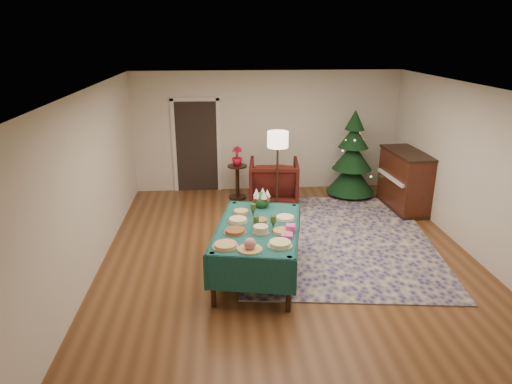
{
  "coord_description": "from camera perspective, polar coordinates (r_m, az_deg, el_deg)",
  "views": [
    {
      "loc": [
        -1.07,
        -6.65,
        3.45
      ],
      "look_at": [
        -0.51,
        0.35,
        1.01
      ],
      "focal_mm": 32.0,
      "sensor_mm": 36.0,
      "label": 1
    }
  ],
  "objects": [
    {
      "name": "side_table",
      "position": [
        10.01,
        -2.34,
        1.22
      ],
      "size": [
        0.42,
        0.42,
        0.75
      ],
      "color": "black",
      "rests_on": "ground"
    },
    {
      "name": "platter_3",
      "position": [
        6.45,
        -2.63,
        -4.92
      ],
      "size": [
        0.33,
        0.33,
        0.06
      ],
      "color": "silver",
      "rests_on": "buffet_table"
    },
    {
      "name": "gift_box",
      "position": [
        6.49,
        4.33,
        -4.54
      ],
      "size": [
        0.15,
        0.15,
        0.11
      ],
      "primitive_type": "cube",
      "rotation": [
        0.0,
        0.0,
        -0.19
      ],
      "color": "#F042AE",
      "rests_on": "buffet_table"
    },
    {
      "name": "doorway",
      "position": [
        10.42,
        -7.45,
        5.97
      ],
      "size": [
        1.08,
        0.04,
        2.16
      ],
      "color": "black",
      "rests_on": "ground"
    },
    {
      "name": "armchair",
      "position": [
        9.68,
        2.23,
        1.56
      ],
      "size": [
        1.11,
        1.05,
        1.04
      ],
      "primitive_type": "imported",
      "rotation": [
        0.0,
        0.0,
        3.04
      ],
      "color": "#3C110D",
      "rests_on": "ground"
    },
    {
      "name": "platter_0",
      "position": [
        6.05,
        -3.83,
        -6.67
      ],
      "size": [
        0.35,
        0.35,
        0.05
      ],
      "color": "silver",
      "rests_on": "buffet_table"
    },
    {
      "name": "platter_4",
      "position": [
        6.43,
        0.6,
        -4.73
      ],
      "size": [
        0.25,
        0.25,
        0.11
      ],
      "color": "silver",
      "rests_on": "buffet_table"
    },
    {
      "name": "floor_lamp",
      "position": [
        8.84,
        2.73,
        5.94
      ],
      "size": [
        0.41,
        0.41,
        1.68
      ],
      "color": "#A57F3F",
      "rests_on": "ground"
    },
    {
      "name": "potted_plant",
      "position": [
        9.86,
        -2.38,
        3.98
      ],
      "size": [
        0.23,
        0.41,
        0.23
      ],
      "primitive_type": "imported",
      "color": "#B00C24",
      "rests_on": "side_table"
    },
    {
      "name": "centerpiece",
      "position": [
        7.36,
        0.68,
        -0.83
      ],
      "size": [
        0.29,
        0.29,
        0.33
      ],
      "color": "#1E4C1E",
      "rests_on": "buffet_table"
    },
    {
      "name": "platter_5",
      "position": [
        6.46,
        3.28,
        -4.94
      ],
      "size": [
        0.3,
        0.3,
        0.04
      ],
      "color": "silver",
      "rests_on": "buffet_table"
    },
    {
      "name": "buffet_table",
      "position": [
        6.74,
        0.27,
        -5.51
      ],
      "size": [
        1.56,
        2.23,
        0.79
      ],
      "color": "black",
      "rests_on": "ground"
    },
    {
      "name": "goblet_0",
      "position": [
        7.02,
        -0.37,
        -2.18
      ],
      "size": [
        0.08,
        0.08,
        0.19
      ],
      "color": "#2D471E",
      "rests_on": "buffet_table"
    },
    {
      "name": "piano",
      "position": [
        9.82,
        18.1,
        1.3
      ],
      "size": [
        0.74,
        1.44,
        1.21
      ],
      "color": "black",
      "rests_on": "ground"
    },
    {
      "name": "christmas_tree",
      "position": [
        10.24,
        11.96,
        4.16
      ],
      "size": [
        1.13,
        1.13,
        1.93
      ],
      "color": "black",
      "rests_on": "ground"
    },
    {
      "name": "platter_2",
      "position": [
        6.07,
        3.01,
        -6.5
      ],
      "size": [
        0.33,
        0.33,
        0.07
      ],
      "color": "silver",
      "rests_on": "buffet_table"
    },
    {
      "name": "napkin_stack",
      "position": [
        6.34,
        3.89,
        -5.41
      ],
      "size": [
        0.19,
        0.19,
        0.04
      ],
      "primitive_type": "cube",
      "rotation": [
        0.0,
        0.0,
        -0.19
      ],
      "color": "#F243B6",
      "rests_on": "buffet_table"
    },
    {
      "name": "platter_1",
      "position": [
        5.93,
        -0.76,
        -6.67
      ],
      "size": [
        0.33,
        0.33,
        0.17
      ],
      "color": "silver",
      "rests_on": "buffet_table"
    },
    {
      "name": "platter_8",
      "position": [
        6.92,
        3.66,
        -3.25
      ],
      "size": [
        0.31,
        0.31,
        0.04
      ],
      "color": "silver",
      "rests_on": "buffet_table"
    },
    {
      "name": "platter_6",
      "position": [
        6.81,
        -2.27,
        -3.55
      ],
      "size": [
        0.31,
        0.31,
        0.06
      ],
      "color": "silver",
      "rests_on": "buffet_table"
    },
    {
      "name": "rug",
      "position": [
        8.29,
        10.12,
        -5.66
      ],
      "size": [
        3.69,
        4.56,
        0.02
      ],
      "primitive_type": "cube",
      "rotation": [
        0.0,
        0.0,
        -0.12
      ],
      "color": "#191653",
      "rests_on": "ground"
    },
    {
      "name": "room_shell",
      "position": [
        7.06,
        4.32,
        1.82
      ],
      "size": [
        7.0,
        7.0,
        7.0
      ],
      "color": "#593319",
      "rests_on": "ground"
    },
    {
      "name": "goblet_2",
      "position": [
        6.56,
        0.02,
        -3.76
      ],
      "size": [
        0.08,
        0.08,
        0.19
      ],
      "color": "#2D471E",
      "rests_on": "buffet_table"
    },
    {
      "name": "platter_9",
      "position": [
        7.14,
        -1.88,
        -2.48
      ],
      "size": [
        0.26,
        0.26,
        0.04
      ],
      "color": "silver",
      "rests_on": "buffet_table"
    },
    {
      "name": "platter_7",
      "position": [
        6.74,
        0.54,
        -3.71
      ],
      "size": [
        0.25,
        0.25,
        0.08
      ],
      "color": "silver",
      "rests_on": "buffet_table"
    },
    {
      "name": "goblet_1",
      "position": [
        6.58,
        2.18,
        -3.69
      ],
      "size": [
        0.08,
        0.08,
        0.19
      ],
      "color": "#2D471E",
      "rests_on": "buffet_table"
    }
  ]
}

